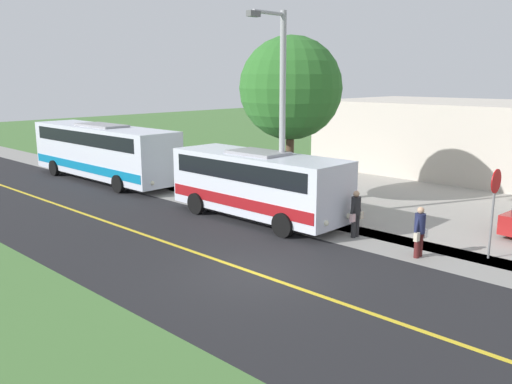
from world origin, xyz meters
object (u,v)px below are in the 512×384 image
Objects in this scene: transit_bus_rear at (103,150)px; pedestrian_with_bags at (420,231)px; shuttle_bus_front at (258,182)px; street_light_pole at (280,109)px; stop_sign at (494,198)px; commercial_building at (491,139)px; tree_curbside at (291,88)px; pedestrian_waiting at (356,212)px.

pedestrian_with_bags is (-0.12, 18.73, -0.83)m from transit_bus_rear.
shuttle_bus_front is 3.05m from street_light_pole.
street_light_pole is at bearing -92.00° from pedestrian_with_bags.
stop_sign is (-1.58, 8.62, 0.44)m from shuttle_bus_front.
pedestrian_with_bags is at bearing 14.08° from commercial_building.
stop_sign is at bearing 98.93° from street_light_pole.
stop_sign reaches higher than shuttle_bus_front.
tree_curbside is (-2.74, -7.73, 4.26)m from pedestrian_with_bags.
transit_bus_rear is at bearing -88.50° from street_light_pole.
shuttle_bus_front is 17.11m from commercial_building.
tree_curbside is at bearing 104.54° from transit_bus_rear.
pedestrian_with_bags is at bearing 70.52° from tree_curbside.
pedestrian_with_bags is 0.97× the size of pedestrian_waiting.
shuttle_bus_front is 4.62× the size of pedestrian_waiting.
commercial_building is at bearing 173.43° from street_light_pole.
transit_bus_rear is at bearing -90.11° from shuttle_bus_front.
pedestrian_waiting is at bearing 65.59° from tree_curbside.
street_light_pole reaches higher than pedestrian_with_bags.
transit_bus_rear reaches higher than pedestrian_waiting.
transit_bus_rear is 6.72× the size of pedestrian_with_bags.
shuttle_bus_front is 11.79m from transit_bus_rear.
pedestrian_with_bags is 0.57× the size of stop_sign.
pedestrian_waiting is 0.09× the size of commercial_building.
pedestrian_waiting is at bearing 93.83° from street_light_pole.
tree_curbside is (-2.85, 11.00, 3.43)m from transit_bus_rear.
commercial_building is (-16.29, -1.52, 1.18)m from pedestrian_waiting.
shuttle_bus_front is at bearing -9.23° from commercial_building.
tree_curbside is (-2.52, -1.63, 0.71)m from street_light_pole.
stop_sign is at bearing 82.14° from tree_curbside.
street_light_pole is at bearing -6.57° from commercial_building.
transit_bus_rear is 18.75m from pedestrian_with_bags.
tree_curbside is at bearing -114.41° from pedestrian_waiting.
tree_curbside reaches higher than pedestrian_waiting.
street_light_pole is (-0.33, 12.63, 2.72)m from transit_bus_rear.
shuttle_bus_front is at bearing -88.84° from pedestrian_with_bags.
tree_curbside is 0.39× the size of commercial_building.
street_light_pole is (-0.35, 0.84, 2.91)m from shuttle_bus_front.
tree_curbside is (-2.29, -5.05, 4.23)m from pedestrian_waiting.
street_light_pole is (1.22, -7.78, 2.47)m from stop_sign.
shuttle_bus_front is 1.06× the size of tree_curbside.
tree_curbside is at bearing -14.17° from commercial_building.
stop_sign is at bearing 100.35° from shuttle_bus_front.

